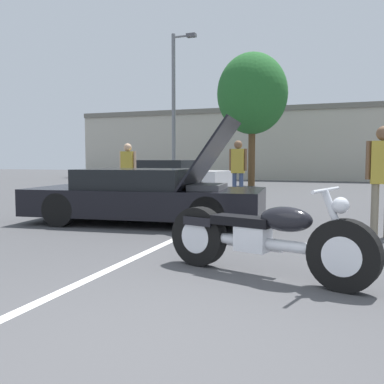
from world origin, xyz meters
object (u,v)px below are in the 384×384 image
at_px(motorcycle, 263,238).
at_px(spectator_midground, 383,171).
at_px(show_car_hood_open, 146,196).
at_px(spectator_near_motorcycle, 128,168).
at_px(tree_background, 252,94).
at_px(parked_car_left_row, 173,177).
at_px(spectator_by_show_car, 238,166).
at_px(light_pole, 175,103).

height_order(motorcycle, spectator_midground, spectator_midground).
bearing_deg(show_car_hood_open, spectator_near_motorcycle, 117.70).
bearing_deg(spectator_midground, tree_background, 111.12).
xyz_separation_m(parked_car_left_row, spectator_by_show_car, (3.10, -2.61, 0.47)).
bearing_deg(show_car_hood_open, spectator_by_show_car, 73.62).
xyz_separation_m(show_car_hood_open, spectator_near_motorcycle, (-2.16, 3.24, 0.48)).
relative_size(parked_car_left_row, spectator_by_show_car, 2.44).
distance_m(light_pole, show_car_hood_open, 12.68).
relative_size(light_pole, tree_background, 1.16).
height_order(light_pole, spectator_midground, light_pole).
xyz_separation_m(tree_background, spectator_midground, (4.76, -12.32, -3.20)).
relative_size(light_pole, spectator_near_motorcycle, 4.18).
height_order(show_car_hood_open, spectator_midground, show_car_hood_open).
bearing_deg(motorcycle, spectator_midground, 81.75).
bearing_deg(spectator_near_motorcycle, tree_background, 79.61).
xyz_separation_m(spectator_near_motorcycle, spectator_by_show_car, (2.95, 1.05, 0.06)).
relative_size(tree_background, show_car_hood_open, 1.30).
bearing_deg(light_pole, parked_car_left_row, -69.04).
height_order(show_car_hood_open, parked_car_left_row, show_car_hood_open).
bearing_deg(spectator_by_show_car, motorcycle, -74.09).
xyz_separation_m(tree_background, show_car_hood_open, (0.51, -12.23, -3.73)).
xyz_separation_m(parked_car_left_row, spectator_midground, (6.56, -7.00, 0.47)).
bearing_deg(spectator_midground, motorcycle, -114.76).
relative_size(parked_car_left_row, spectator_midground, 2.44).
bearing_deg(light_pole, spectator_by_show_car, -56.03).
bearing_deg(spectator_by_show_car, tree_background, 99.33).
bearing_deg(show_car_hood_open, light_pole, 103.53).
distance_m(light_pole, spectator_near_motorcycle, 8.98).
height_order(parked_car_left_row, spectator_near_motorcycle, spectator_near_motorcycle).
xyz_separation_m(light_pole, spectator_midground, (8.32, -11.61, -2.88)).
height_order(tree_background, motorcycle, tree_background).
xyz_separation_m(light_pole, motorcycle, (6.96, -14.57, -3.53)).
bearing_deg(motorcycle, spectator_near_motorcycle, 145.22).
bearing_deg(show_car_hood_open, parked_car_left_row, 102.53).
relative_size(show_car_hood_open, spectator_near_motorcycle, 2.77).
bearing_deg(spectator_by_show_car, parked_car_left_row, 139.91).
xyz_separation_m(light_pole, spectator_by_show_car, (4.87, -7.22, -2.88)).
bearing_deg(spectator_by_show_car, spectator_near_motorcycle, -160.39).
xyz_separation_m(tree_background, parked_car_left_row, (-1.80, -5.32, -3.67)).
bearing_deg(spectator_near_motorcycle, parked_car_left_row, 92.33).
bearing_deg(motorcycle, spectator_by_show_car, 122.43).
height_order(show_car_hood_open, spectator_by_show_car, show_car_hood_open).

